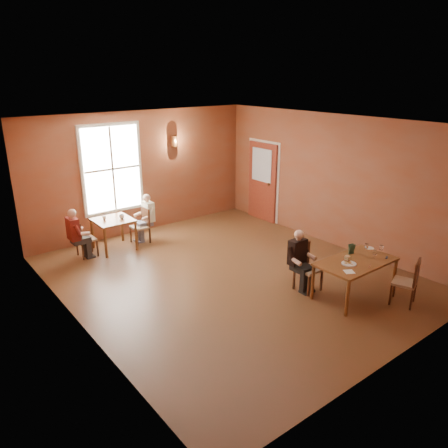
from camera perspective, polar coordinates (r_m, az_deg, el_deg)
ground at (r=8.76m, az=0.81°, el=-6.84°), size 6.00×7.00×0.01m
wall_back at (r=11.08m, az=-10.63°, el=6.64°), size 6.00×0.04×3.00m
wall_front at (r=6.07m, az=22.11°, el=-5.06°), size 6.00×0.04×3.00m
wall_left at (r=6.85m, az=-19.13°, el=-1.96°), size 0.04×7.00×3.00m
wall_right at (r=10.30m, az=14.04°, el=5.46°), size 0.04×7.00×3.00m
ceiling at (r=7.92m, az=0.91°, el=13.06°), size 6.00×7.00×0.04m
window at (r=10.66m, az=-14.40°, el=6.98°), size 1.36×0.10×1.96m
door at (r=11.87m, az=4.98°, el=5.51°), size 0.12×1.04×2.10m
wall_sconce at (r=11.30m, az=-6.51°, el=10.70°), size 0.16×0.16×0.28m
main_table at (r=8.26m, az=16.65°, el=-6.78°), size 1.46×0.82×0.69m
chair_diner_main at (r=8.21m, az=10.98°, el=-5.69°), size 0.39×0.39×0.88m
diner_main at (r=8.14m, az=11.19°, el=-5.04°), size 0.44×0.44×1.11m
chair_empty at (r=8.23m, az=22.52°, el=-6.93°), size 0.48×0.48×0.85m
plate_food at (r=7.93m, az=16.00°, el=-4.95°), size 0.31×0.31×0.03m
sandwich at (r=7.99m, az=15.80°, el=-4.48°), size 0.09×0.09×0.10m
goblet_a at (r=8.53m, az=18.09°, el=-2.94°), size 0.08×0.08×0.17m
goblet_b at (r=8.53m, az=19.85°, el=-3.13°), size 0.07×0.07×0.18m
goblet_c at (r=8.27m, az=19.09°, el=-3.72°), size 0.08×0.08×0.18m
menu_stand at (r=8.36m, az=16.32°, el=-3.15°), size 0.12×0.08×0.19m
knife at (r=7.96m, az=18.48°, el=-5.26°), size 0.18×0.08×0.00m
napkin at (r=7.65m, az=16.02°, el=-6.01°), size 0.22×0.22×0.01m
side_plate at (r=8.75m, az=18.48°, el=-2.98°), size 0.20×0.20×0.01m
sunglasses at (r=8.41m, az=20.49°, el=-4.12°), size 0.12×0.08×0.01m
second_table at (r=10.25m, az=-14.15°, el=-1.31°), size 0.81×0.81×0.72m
chair_diner_white at (r=10.48m, az=-10.95°, el=-0.27°), size 0.37×0.37×0.83m
diner_white at (r=10.45m, az=-10.85°, el=0.45°), size 0.44×0.44×1.10m
chair_diner_maroon at (r=10.01m, az=-17.55°, el=-1.81°), size 0.36×0.36×0.82m
diner_maroon at (r=9.95m, az=-17.79°, el=-1.06°), size 0.45×0.45×1.11m
cup_a at (r=10.13m, az=-13.21°, el=0.95°), size 0.15×0.15×0.09m
cup_b at (r=10.15m, az=-15.38°, el=0.77°), size 0.10×0.10×0.08m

